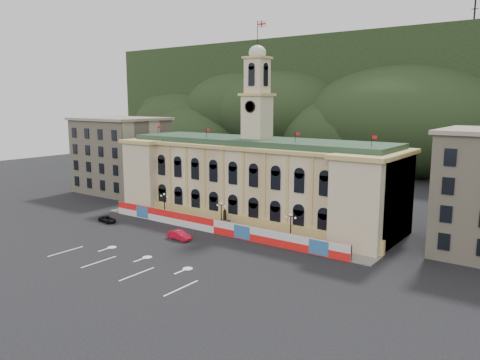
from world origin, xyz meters
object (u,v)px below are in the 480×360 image
Objects in this scene: red_sedan at (179,235)px; black_suv at (107,219)px; statue at (225,223)px; lamp_center at (221,214)px.

black_suv is at bearing 92.18° from red_sedan.
statue is 0.87× the size of black_suv.
red_sedan reaches higher than black_suv.
black_suv is at bearing -156.94° from statue.
red_sedan is 18.86m from black_suv.
red_sedan is 1.08× the size of black_suv.
red_sedan is at bearing -81.97° from black_suv.
black_suv is (-18.86, 0.24, -0.19)m from red_sedan.
statue is 0.80× the size of red_sedan.
black_suv is at bearing -159.27° from lamp_center.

